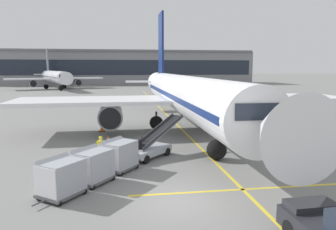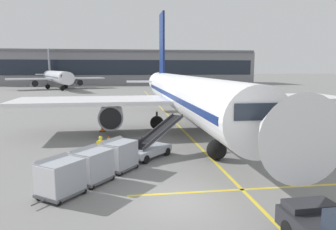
% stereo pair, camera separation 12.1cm
% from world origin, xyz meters
% --- Properties ---
extents(ground_plane, '(600.00, 600.00, 0.00)m').
position_xyz_m(ground_plane, '(0.00, 0.00, 0.00)').
color(ground_plane, slate).
extents(parked_airplane, '(32.23, 41.74, 14.03)m').
position_xyz_m(parked_airplane, '(3.77, 16.91, 3.52)').
color(parked_airplane, white).
rests_on(parked_airplane, ground).
extents(belt_loader, '(4.65, 4.82, 2.65)m').
position_xyz_m(belt_loader, '(-0.46, 7.80, 0.82)').
color(belt_loader, '#A3A8B2').
rests_on(belt_loader, ground).
extents(baggage_cart_lead, '(2.48, 2.65, 1.91)m').
position_xyz_m(baggage_cart_lead, '(-2.65, 5.08, 1.00)').
color(baggage_cart_lead, '#515156').
rests_on(baggage_cart_lead, ground).
extents(baggage_cart_second, '(2.48, 2.65, 1.91)m').
position_xyz_m(baggage_cart_second, '(-4.07, 3.16, 1.00)').
color(baggage_cart_second, '#515156').
rests_on(baggage_cart_second, ground).
extents(baggage_cart_third, '(2.48, 2.65, 1.91)m').
position_xyz_m(baggage_cart_third, '(-5.39, 1.41, 1.00)').
color(baggage_cart_third, '#515156').
rests_on(baggage_cart_third, ground).
extents(ground_crew_by_loader, '(0.55, 0.35, 1.74)m').
position_xyz_m(ground_crew_by_loader, '(-3.81, 7.00, 1.00)').
color(ground_crew_by_loader, '#333847').
rests_on(ground_crew_by_loader, ground).
extents(ground_crew_by_carts, '(0.47, 0.42, 1.74)m').
position_xyz_m(ground_crew_by_carts, '(-2.83, 6.56, 1.00)').
color(ground_crew_by_carts, black).
rests_on(ground_crew_by_carts, ground).
extents(safety_cone_engine_keepout, '(0.55, 0.55, 0.63)m').
position_xyz_m(safety_cone_engine_keepout, '(-3.53, 12.39, 0.31)').
color(safety_cone_engine_keepout, black).
rests_on(safety_cone_engine_keepout, ground).
extents(safety_cone_wingtip, '(0.60, 0.60, 0.68)m').
position_xyz_m(safety_cone_wingtip, '(-4.30, 17.41, 0.33)').
color(safety_cone_wingtip, black).
rests_on(safety_cone_wingtip, ground).
extents(apron_guidance_line_lead_in, '(0.20, 110.00, 0.01)m').
position_xyz_m(apron_guidance_line_lead_in, '(3.60, 16.14, 0.00)').
color(apron_guidance_line_lead_in, yellow).
rests_on(apron_guidance_line_lead_in, ground).
extents(apron_guidance_line_stop_bar, '(12.00, 0.20, 0.01)m').
position_xyz_m(apron_guidance_line_stop_bar, '(3.78, 1.00, 0.00)').
color(apron_guidance_line_stop_bar, yellow).
rests_on(apron_guidance_line_stop_bar, ground).
extents(terminal_building, '(98.92, 20.40, 12.63)m').
position_xyz_m(terminal_building, '(-1.71, 113.56, 6.26)').
color(terminal_building, gray).
rests_on(terminal_building, ground).
extents(distant_airplane, '(27.36, 34.93, 12.35)m').
position_xyz_m(distant_airplane, '(-21.15, 84.46, 3.44)').
color(distant_airplane, silver).
rests_on(distant_airplane, ground).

